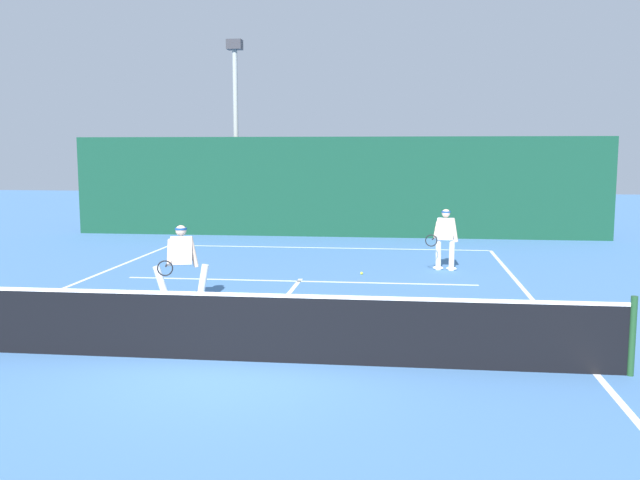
# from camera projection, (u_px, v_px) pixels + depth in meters

# --- Properties ---
(ground_plane) EXTENTS (80.00, 80.00, 0.00)m
(ground_plane) POSITION_uv_depth(u_px,v_px,m) (234.00, 361.00, 9.84)
(ground_plane) COLOR teal
(court_line_baseline_far) EXTENTS (9.84, 0.10, 0.01)m
(court_line_baseline_far) POSITION_uv_depth(u_px,v_px,m) (326.00, 248.00, 21.30)
(court_line_baseline_far) COLOR white
(court_line_baseline_far) RESTS_ON ground_plane
(court_line_sideline_right) EXTENTS (0.10, 23.26, 0.01)m
(court_line_sideline_right) POSITION_uv_depth(u_px,v_px,m) (596.00, 374.00, 9.26)
(court_line_sideline_right) COLOR white
(court_line_sideline_right) RESTS_ON ground_plane
(court_line_service) EXTENTS (8.02, 0.10, 0.01)m
(court_line_service) POSITION_uv_depth(u_px,v_px,m) (299.00, 281.00, 15.85)
(court_line_service) COLOR white
(court_line_service) RESTS_ON ground_plane
(court_line_centre) EXTENTS (0.10, 6.40, 0.01)m
(court_line_centre) POSITION_uv_depth(u_px,v_px,m) (276.00, 310.00, 12.99)
(court_line_centre) COLOR white
(court_line_centre) RESTS_ON ground_plane
(tennis_net) EXTENTS (10.79, 0.09, 1.07)m
(tennis_net) POSITION_uv_depth(u_px,v_px,m) (234.00, 326.00, 9.78)
(tennis_net) COLOR #1E4723
(tennis_net) RESTS_ON ground_plane
(player_near) EXTENTS (1.07, 0.90, 1.54)m
(player_near) POSITION_uv_depth(u_px,v_px,m) (181.00, 261.00, 13.36)
(player_near) COLOR silver
(player_near) RESTS_ON ground_plane
(player_far) EXTENTS (0.83, 0.88, 1.52)m
(player_far) POSITION_uv_depth(u_px,v_px,m) (445.00, 237.00, 17.23)
(player_far) COLOR silver
(player_far) RESTS_ON ground_plane
(tennis_ball) EXTENTS (0.07, 0.07, 0.07)m
(tennis_ball) POSITION_uv_depth(u_px,v_px,m) (362.00, 273.00, 16.70)
(tennis_ball) COLOR #D1E033
(tennis_ball) RESTS_ON ground_plane
(back_fence_windscreen) EXTENTS (18.40, 0.12, 3.42)m
(back_fence_windscreen) POSITION_uv_depth(u_px,v_px,m) (335.00, 187.00, 23.84)
(back_fence_windscreen) COLOR #113D2A
(back_fence_windscreen) RESTS_ON ground_plane
(light_pole) EXTENTS (0.55, 0.44, 6.99)m
(light_pole) POSITION_uv_depth(u_px,v_px,m) (236.00, 113.00, 25.92)
(light_pole) COLOR #9EA39E
(light_pole) RESTS_ON ground_plane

